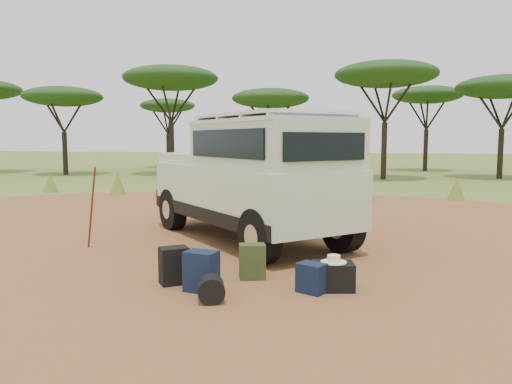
% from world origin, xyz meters
% --- Properties ---
extents(ground, '(140.00, 140.00, 0.00)m').
position_xyz_m(ground, '(0.00, 0.00, 0.00)').
color(ground, '#567429').
rests_on(ground, ground).
extents(dirt_clearing, '(23.00, 23.00, 0.01)m').
position_xyz_m(dirt_clearing, '(0.00, 0.00, 0.00)').
color(dirt_clearing, brown).
rests_on(dirt_clearing, ground).
extents(grass_fringe, '(36.60, 1.60, 0.90)m').
position_xyz_m(grass_fringe, '(0.12, 8.67, 0.40)').
color(grass_fringe, '#567429').
rests_on(grass_fringe, ground).
extents(acacia_treeline, '(46.70, 13.20, 6.26)m').
position_xyz_m(acacia_treeline, '(0.75, 19.81, 4.87)').
color(acacia_treeline, black).
rests_on(acacia_treeline, ground).
extents(safari_vehicle, '(4.97, 5.13, 2.52)m').
position_xyz_m(safari_vehicle, '(0.67, 1.05, 1.22)').
color(safari_vehicle, beige).
rests_on(safari_vehicle, ground).
extents(walking_staff, '(0.31, 0.17, 1.54)m').
position_xyz_m(walking_staff, '(-2.13, -0.27, 0.77)').
color(walking_staff, maroon).
rests_on(walking_staff, ground).
extents(backpack_black, '(0.48, 0.46, 0.53)m').
position_xyz_m(backpack_black, '(0.22, -2.17, 0.27)').
color(backpack_black, black).
rests_on(backpack_black, ground).
extents(backpack_navy, '(0.47, 0.38, 0.55)m').
position_xyz_m(backpack_navy, '(0.70, -2.42, 0.28)').
color(backpack_navy, '#122039').
rests_on(backpack_navy, ground).
extents(backpack_olive, '(0.44, 0.37, 0.52)m').
position_xyz_m(backpack_olive, '(1.25, -1.68, 0.26)').
color(backpack_olive, '#374620').
rests_on(backpack_olive, ground).
extents(duffel_navy, '(0.44, 0.40, 0.40)m').
position_xyz_m(duffel_navy, '(2.17, -2.18, 0.20)').
color(duffel_navy, '#122039').
rests_on(duffel_navy, ground).
extents(hard_case, '(0.60, 0.48, 0.38)m').
position_xyz_m(hard_case, '(2.44, -2.00, 0.19)').
color(hard_case, black).
rests_on(hard_case, ground).
extents(stuff_sack, '(0.43, 0.43, 0.34)m').
position_xyz_m(stuff_sack, '(0.96, -2.82, 0.17)').
color(stuff_sack, black).
rests_on(stuff_sack, ground).
extents(safari_hat, '(0.35, 0.35, 0.10)m').
position_xyz_m(safari_hat, '(2.44, -2.00, 0.42)').
color(safari_hat, beige).
rests_on(safari_hat, hard_case).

